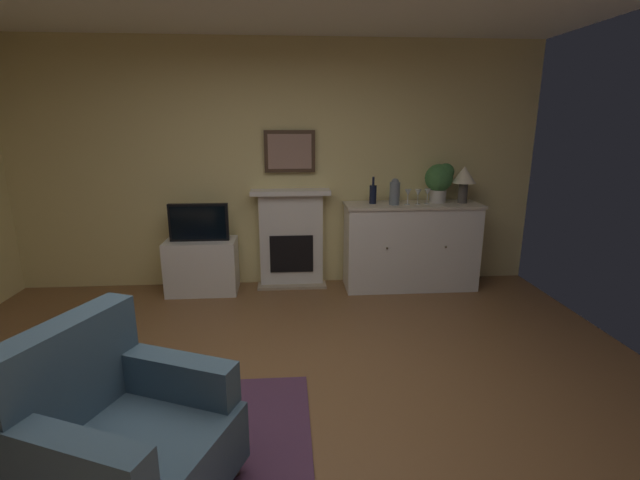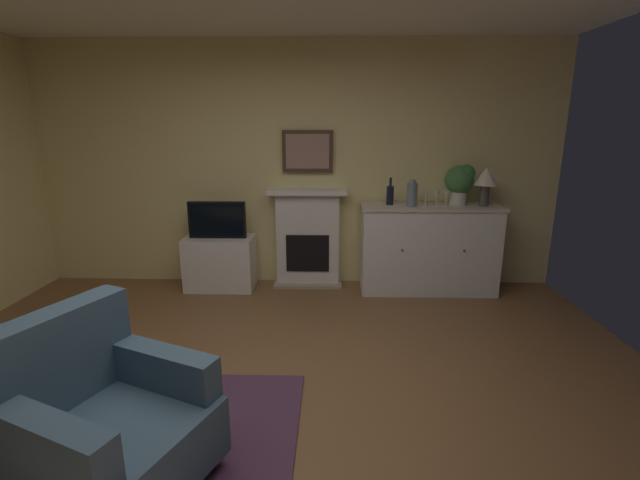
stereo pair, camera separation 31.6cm
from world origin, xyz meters
TOP-DOWN VIEW (x-y plane):
  - ground_plane at (0.00, 0.00)m, footprint 5.83×5.28m
  - wall_rear at (0.00, 2.61)m, footprint 5.83×0.06m
  - area_rug at (-0.73, -0.40)m, footprint 1.91×1.79m
  - fireplace_unit at (0.15, 2.48)m, footprint 0.87×0.30m
  - framed_picture at (0.15, 2.53)m, footprint 0.55×0.04m
  - sideboard_cabinet at (1.47, 2.31)m, footprint 1.48×0.49m
  - table_lamp at (2.02, 2.31)m, footprint 0.26×0.26m
  - wine_bottle at (1.04, 2.34)m, footprint 0.08×0.08m
  - wine_glass_left at (1.40, 2.25)m, footprint 0.07×0.07m
  - wine_glass_center at (1.51, 2.25)m, footprint 0.07×0.07m
  - wine_glass_right at (1.62, 2.28)m, footprint 0.07×0.07m
  - vase_decorative at (1.26, 2.26)m, footprint 0.11×0.11m
  - tv_cabinet at (-0.82, 2.32)m, footprint 0.75×0.42m
  - tv_set at (-0.82, 2.30)m, footprint 0.62×0.07m
  - potted_plant_small at (1.77, 2.35)m, footprint 0.30×0.30m
  - armchair at (-0.69, -0.54)m, footprint 1.04×1.01m

SIDE VIEW (x-z plane):
  - ground_plane at x=0.00m, z-range -0.10..0.00m
  - area_rug at x=-0.73m, z-range 0.00..0.02m
  - tv_cabinet at x=-0.82m, z-range 0.00..0.59m
  - armchair at x=-0.69m, z-range -0.08..0.84m
  - sideboard_cabinet at x=1.47m, z-range 0.00..0.96m
  - fireplace_unit at x=0.15m, z-range 0.00..1.10m
  - tv_set at x=-0.82m, z-range 0.59..0.99m
  - wine_bottle at x=1.04m, z-range 0.92..1.21m
  - wine_glass_left at x=1.40m, z-range 1.00..1.16m
  - wine_glass_center at x=1.51m, z-range 1.00..1.16m
  - wine_glass_right at x=1.62m, z-range 1.00..1.16m
  - vase_decorative at x=1.26m, z-range 0.96..1.24m
  - potted_plant_small at x=1.77m, z-range 1.00..1.43m
  - table_lamp at x=2.02m, z-range 1.04..1.44m
  - wall_rear at x=0.00m, z-range 0.00..2.68m
  - framed_picture at x=0.15m, z-range 1.28..1.73m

